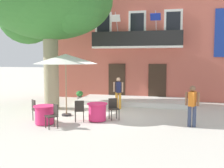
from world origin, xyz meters
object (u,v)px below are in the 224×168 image
cafe_chair_near_tree_0 (79,109)px  cafe_chair_near_tree_1 (113,107)px  pedestrian_mid_plaza (118,91)px  cafe_table_middle (44,115)px  pedestrian_near_entrance (192,104)px  cafe_table_near_tree (97,112)px  cafe_chair_middle_1 (53,114)px  cafe_chair_middle_0 (36,109)px  plane_tree (49,5)px  cafe_umbrella (66,59)px  ground_planter_left (80,95)px

cafe_chair_near_tree_0 → cafe_chair_near_tree_1: bearing=32.1°
cafe_chair_near_tree_1 → pedestrian_mid_plaza: (-0.33, 2.42, 0.41)m
cafe_chair_near_tree_0 → cafe_table_middle: cafe_chair_near_tree_0 is taller
pedestrian_near_entrance → cafe_table_near_tree: bearing=179.4°
cafe_chair_near_tree_0 → pedestrian_mid_plaza: 3.38m
cafe_chair_near_tree_0 → cafe_chair_middle_1: (-0.61, -1.16, 0.00)m
cafe_chair_middle_0 → plane_tree: bearing=105.1°
plane_tree → cafe_umbrella: plane_tree is taller
cafe_table_near_tree → cafe_chair_middle_1: 1.98m
cafe_table_middle → pedestrian_near_entrance: size_ratio=0.54×
plane_tree → pedestrian_near_entrance: size_ratio=4.68×
plane_tree → ground_planter_left: plane_tree is taller
cafe_table_middle → cafe_table_near_tree: bearing=29.1°
cafe_chair_near_tree_0 → ground_planter_left: bearing=110.8°
plane_tree → cafe_umbrella: (1.57, -1.53, -2.79)m
plane_tree → cafe_table_middle: 6.12m
cafe_chair_middle_0 → cafe_umbrella: cafe_umbrella is taller
plane_tree → cafe_umbrella: size_ratio=2.59×
cafe_chair_middle_0 → cafe_chair_middle_1: same height
cafe_chair_middle_1 → cafe_chair_near_tree_1: bearing=46.2°
cafe_chair_near_tree_1 → cafe_umbrella: bearing=175.2°
cafe_umbrella → pedestrian_mid_plaza: size_ratio=1.75×
cafe_chair_middle_0 → ground_planter_left: 5.77m
cafe_table_middle → ground_planter_left: 6.25m
cafe_umbrella → ground_planter_left: cafe_umbrella is taller
cafe_table_near_tree → cafe_chair_middle_0: bearing=-166.1°
cafe_umbrella → ground_planter_left: (-1.06, 4.48, -2.28)m
cafe_table_near_tree → cafe_table_middle: (-1.90, -1.06, 0.00)m
cafe_chair_near_tree_1 → ground_planter_left: 5.75m
cafe_chair_near_tree_0 → cafe_chair_middle_1: bearing=-117.6°
cafe_chair_middle_1 → pedestrian_near_entrance: bearing=15.9°
plane_tree → ground_planter_left: size_ratio=12.79×
cafe_chair_middle_0 → pedestrian_mid_plaza: (2.78, 3.51, 0.41)m
pedestrian_mid_plaza → cafe_chair_near_tree_0: bearing=-106.4°
cafe_chair_near_tree_0 → ground_planter_left: 5.85m
cafe_table_near_tree → cafe_chair_middle_0: (-2.51, -0.62, 0.14)m
pedestrian_mid_plaza → ground_planter_left: bearing=143.3°
cafe_chair_near_tree_0 → cafe_table_middle: bearing=-149.3°
plane_tree → cafe_chair_near_tree_0: 6.07m
cafe_chair_near_tree_0 → cafe_umbrella: cafe_umbrella is taller
cafe_umbrella → pedestrian_near_entrance: 5.83m
cafe_table_middle → cafe_chair_middle_0: (-0.62, 0.44, 0.14)m
cafe_chair_middle_0 → pedestrian_mid_plaza: 4.49m
plane_tree → pedestrian_mid_plaza: size_ratio=4.54×
cafe_chair_near_tree_1 → cafe_chair_middle_1: (-1.88, -1.96, 0.00)m
ground_planter_left → cafe_chair_near_tree_1: bearing=-54.4°
cafe_chair_near_tree_1 → ground_planter_left: cafe_chair_near_tree_1 is taller
plane_tree → cafe_chair_middle_1: (1.98, -3.68, -4.88)m
cafe_table_near_tree → cafe_table_middle: same height
cafe_chair_near_tree_1 → pedestrian_near_entrance: bearing=-8.8°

